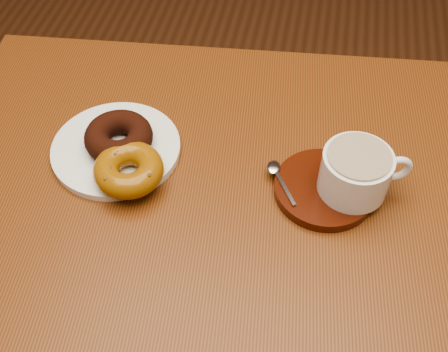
% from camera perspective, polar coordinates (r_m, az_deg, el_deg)
% --- Properties ---
extents(cafe_table, '(0.94, 0.74, 0.83)m').
position_cam_1_polar(cafe_table, '(0.96, -1.18, -5.71)').
color(cafe_table, brown).
rests_on(cafe_table, ground).
extents(donut_plate, '(0.24, 0.24, 0.01)m').
position_cam_1_polar(donut_plate, '(0.91, -10.90, 2.75)').
color(donut_plate, white).
rests_on(donut_plate, cafe_table).
extents(donut_cinnamon, '(0.14, 0.14, 0.04)m').
position_cam_1_polar(donut_cinnamon, '(0.89, -10.65, 3.92)').
color(donut_cinnamon, black).
rests_on(donut_cinnamon, donut_plate).
extents(donut_caramel, '(0.13, 0.13, 0.04)m').
position_cam_1_polar(donut_caramel, '(0.84, -9.67, 0.65)').
color(donut_caramel, '#945B10').
rests_on(donut_caramel, donut_plate).
extents(saucer, '(0.16, 0.16, 0.02)m').
position_cam_1_polar(saucer, '(0.85, 10.13, -1.29)').
color(saucer, '#3D1308').
rests_on(saucer, cafe_table).
extents(coffee_cup, '(0.13, 0.10, 0.07)m').
position_cam_1_polar(coffee_cup, '(0.82, 13.32, 0.40)').
color(coffee_cup, white).
rests_on(coffee_cup, saucer).
extents(teaspoon, '(0.05, 0.08, 0.01)m').
position_cam_1_polar(teaspoon, '(0.84, 5.28, 0.50)').
color(teaspoon, silver).
rests_on(teaspoon, saucer).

